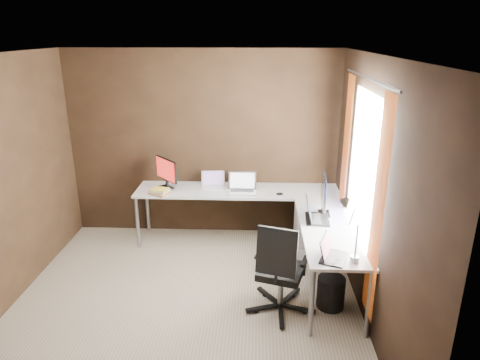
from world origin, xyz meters
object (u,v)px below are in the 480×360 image
at_px(monitor_left, 166,171).
at_px(laptop_black_small, 331,254).
at_px(book_stack, 160,192).
at_px(wastebasket, 331,292).
at_px(laptop_white, 213,184).
at_px(laptop_black_big, 314,215).
at_px(laptop_silver, 242,187).
at_px(desk_lamp, 349,222).
at_px(office_chair, 280,286).
at_px(drawer_pedestal, 312,233).
at_px(monitor_right, 324,193).

distance_m(monitor_left, laptop_black_small, 2.59).
xyz_separation_m(book_stack, wastebasket, (2.01, -1.25, -0.60)).
xyz_separation_m(laptop_white, laptop_black_big, (1.22, -0.99, 0.01)).
height_order(laptop_white, wastebasket, laptop_white).
relative_size(laptop_silver, wastebasket, 1.13).
distance_m(desk_lamp, wastebasket, 0.98).
relative_size(laptop_white, wastebasket, 0.98).
bearing_deg(monitor_left, book_stack, -54.23).
height_order(monitor_left, wastebasket, monitor_left).
bearing_deg(office_chair, desk_lamp, -2.79).
distance_m(drawer_pedestal, laptop_white, 1.44).
bearing_deg(laptop_black_big, monitor_left, 66.53).
relative_size(office_chair, wastebasket, 3.01).
bearing_deg(laptop_silver, office_chair, -72.94).
distance_m(laptop_black_big, book_stack, 2.00).
bearing_deg(laptop_black_big, book_stack, 73.17).
bearing_deg(laptop_white, wastebasket, -52.54).
height_order(laptop_black_big, laptop_black_small, laptop_black_big).
relative_size(laptop_silver, laptop_black_big, 0.97).
distance_m(monitor_right, laptop_black_big, 0.28).
relative_size(monitor_right, laptop_white, 1.67).
height_order(desk_lamp, office_chair, desk_lamp).
relative_size(laptop_black_big, office_chair, 0.38).
xyz_separation_m(book_stack, desk_lamp, (2.06, -1.55, 0.33)).
bearing_deg(monitor_left, drawer_pedestal, 35.86).
distance_m(drawer_pedestal, laptop_black_small, 1.48).
xyz_separation_m(laptop_white, laptop_black_small, (1.26, -1.84, -0.00)).
relative_size(laptop_black_big, laptop_black_small, 1.05).
distance_m(monitor_left, office_chair, 2.23).
bearing_deg(book_stack, office_chair, -42.11).
xyz_separation_m(drawer_pedestal, desk_lamp, (0.12, -1.40, 0.79)).
xyz_separation_m(monitor_left, laptop_black_small, (1.87, -1.78, -0.18)).
xyz_separation_m(drawer_pedestal, wastebasket, (0.07, -1.10, -0.14)).
bearing_deg(laptop_silver, laptop_white, 160.66).
distance_m(monitor_right, office_chair, 1.17).
bearing_deg(laptop_white, laptop_black_big, -43.24).
distance_m(laptop_silver, laptop_black_big, 1.19).
xyz_separation_m(laptop_black_big, book_stack, (-1.87, 0.71, -0.02)).
distance_m(monitor_left, desk_lamp, 2.69).
relative_size(monitor_left, laptop_silver, 1.10).
xyz_separation_m(drawer_pedestal, office_chair, (-0.46, -1.19, -0.01)).
bearing_deg(laptop_black_small, office_chair, 83.87).
relative_size(monitor_left, wastebasket, 1.23).
height_order(monitor_right, laptop_black_big, monitor_right).
relative_size(desk_lamp, wastebasket, 1.77).
distance_m(laptop_white, wastebasket, 2.14).
xyz_separation_m(desk_lamp, office_chair, (-0.58, 0.21, -0.81)).
relative_size(drawer_pedestal, laptop_white, 1.87).
bearing_deg(wastebasket, drawer_pedestal, 93.65).
relative_size(monitor_right, laptop_black_small, 1.48).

